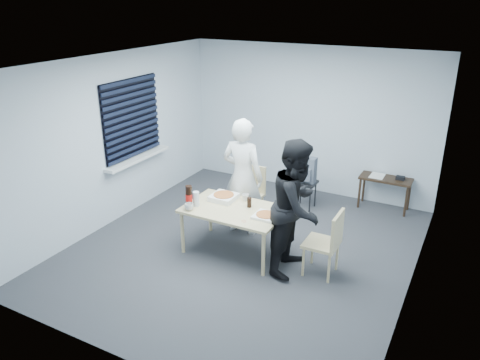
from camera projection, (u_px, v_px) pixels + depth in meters
The scene contains 19 objects.
room at pixel (134, 125), 7.44m from camera, with size 5.00×5.00×5.00m.
dining_table at pixel (234, 212), 6.40m from camera, with size 1.36×0.86×0.66m.
chair_far at pixel (251, 190), 7.37m from camera, with size 0.42×0.42×0.89m.
chair_right at pixel (328, 239), 5.88m from camera, with size 0.42×0.42×0.89m.
person_white at pixel (243, 177), 6.87m from camera, with size 0.65×0.42×1.77m, color silver.
person_black at pixel (297, 207), 5.90m from camera, with size 0.86×0.47×1.77m, color black.
side_table at pixel (386, 182), 7.75m from camera, with size 0.84×0.37×0.56m.
stool at pixel (306, 188), 7.82m from camera, with size 0.34×0.34×0.48m.
backpack at pixel (306, 170), 7.69m from camera, with size 0.31×0.22×0.43m.
pizza_box_a at pixel (224, 197), 6.64m from camera, with size 0.34×0.34×0.09m.
pizza_box_b at pixel (266, 216), 6.13m from camera, with size 0.30×0.30×0.04m.
mug_a at pixel (189, 207), 6.32m from camera, with size 0.12×0.12×0.10m, color silver.
mug_b at pixel (245, 197), 6.61m from camera, with size 0.10×0.10×0.09m, color silver.
cola_glass at pixel (249, 202), 6.40m from camera, with size 0.06×0.06×0.14m, color black.
soda_bottle at pixel (189, 197), 6.39m from camera, with size 0.10×0.10×0.31m.
plastic_cups at pixel (196, 199), 6.42m from camera, with size 0.09×0.09×0.21m, color silver.
rubber_band at pixel (244, 221), 6.02m from camera, with size 0.06×0.06×0.00m, color red.
papers at pixel (377, 176), 7.80m from camera, with size 0.22×0.31×0.01m, color white.
black_box at pixel (400, 178), 7.63m from camera, with size 0.14×0.10×0.06m, color black.
Camera 1 is at (2.69, -5.19, 3.40)m, focal length 35.00 mm.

